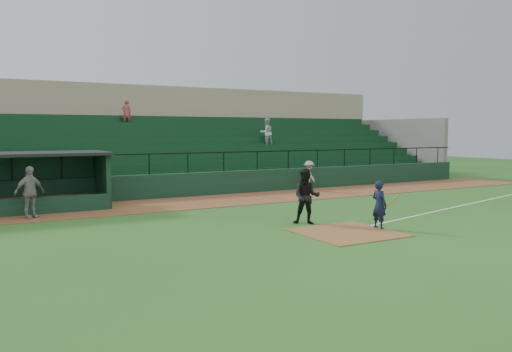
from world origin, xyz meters
TOP-DOWN VIEW (x-y plane):
  - ground at (0.00, 0.00)m, footprint 90.00×90.00m
  - warning_track at (0.00, 8.00)m, footprint 40.00×4.00m
  - home_plate_dirt at (0.00, -1.00)m, footprint 3.00×3.00m
  - foul_line at (8.00, 1.20)m, footprint 17.49×4.44m
  - stadium_structure at (-0.00, 16.46)m, footprint 38.00×13.08m
  - batter_at_plate at (1.40, -0.98)m, footprint 1.01×0.68m
  - umpire at (-0.22, 0.96)m, footprint 1.21×1.18m
  - runner at (5.69, 9.16)m, footprint 0.73×1.12m
  - dugout_player_a at (-8.65, 6.96)m, footprint 1.24×0.90m

SIDE VIEW (x-z plane):
  - ground at x=0.00m, z-range 0.00..0.00m
  - foul_line at x=8.00m, z-range 0.00..0.01m
  - warning_track at x=0.00m, z-range 0.00..0.03m
  - home_plate_dirt at x=0.00m, z-range 0.00..0.03m
  - batter_at_plate at x=1.40m, z-range 0.00..1.64m
  - runner at x=5.69m, z-range 0.03..1.67m
  - umpire at x=-0.22m, z-range 0.00..1.97m
  - dugout_player_a at x=-8.65m, z-range 0.03..1.99m
  - stadium_structure at x=0.00m, z-range -0.90..5.50m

